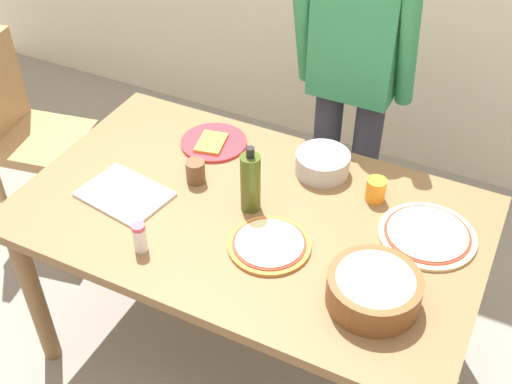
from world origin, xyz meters
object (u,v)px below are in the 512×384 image
object	(u,v)px
plate_with_slice	(213,142)
pizza_raw_on_board	(427,235)
cutting_board_white	(125,194)
chair_wooden_left	(25,127)
person_cook	(354,73)
mixing_bowl_steel	(322,163)
cup_small_brown	(196,172)
pizza_cooked_on_tray	(269,244)
popcorn_bowl	(374,287)
dining_table	(250,230)
cup_orange	(376,190)
salt_shaker	(140,237)
olive_oil_bottle	(250,182)

from	to	relation	value
plate_with_slice	pizza_raw_on_board	bearing A→B (deg)	-9.18
cutting_board_white	chair_wooden_left	bearing A→B (deg)	155.65
person_cook	plate_with_slice	distance (m)	0.64
mixing_bowl_steel	cup_small_brown	size ratio (longest dim) A/B	2.35
chair_wooden_left	cutting_board_white	size ratio (longest dim) A/B	3.17
chair_wooden_left	cup_small_brown	world-z (taller)	chair_wooden_left
pizza_cooked_on_tray	popcorn_bowl	distance (m)	0.38
pizza_raw_on_board	plate_with_slice	size ratio (longest dim) A/B	1.24
dining_table	cup_orange	xyz separation A→B (m)	(0.37, 0.25, 0.13)
popcorn_bowl	cup_orange	distance (m)	0.47
popcorn_bowl	cup_small_brown	distance (m)	0.80
chair_wooden_left	plate_with_slice	xyz separation A→B (m)	(1.01, 0.01, 0.23)
pizza_cooked_on_tray	salt_shaker	world-z (taller)	salt_shaker
plate_with_slice	dining_table	bearing A→B (deg)	-43.59
chair_wooden_left	cutting_board_white	distance (m)	1.00
pizza_cooked_on_tray	cup_orange	xyz separation A→B (m)	(0.23, 0.38, 0.03)
chair_wooden_left	person_cook	bearing A→B (deg)	18.70
mixing_bowl_steel	cup_orange	xyz separation A→B (m)	(0.22, -0.06, 0.00)
pizza_raw_on_board	pizza_cooked_on_tray	xyz separation A→B (m)	(-0.45, -0.27, 0.00)
pizza_raw_on_board	salt_shaker	xyz separation A→B (m)	(-0.81, -0.47, 0.04)
pizza_cooked_on_tray	plate_with_slice	size ratio (longest dim) A/B	1.05
pizza_cooked_on_tray	olive_oil_bottle	bearing A→B (deg)	134.09
olive_oil_bottle	pizza_raw_on_board	bearing A→B (deg)	12.14
plate_with_slice	salt_shaker	distance (m)	0.62
cup_small_brown	cutting_board_white	xyz separation A→B (m)	(-0.18, -0.19, -0.04)
person_cook	pizza_cooked_on_tray	size ratio (longest dim) A/B	5.92
pizza_raw_on_board	cutting_board_white	size ratio (longest dim) A/B	1.08
popcorn_bowl	salt_shaker	xyz separation A→B (m)	(-0.74, -0.12, -0.01)
plate_with_slice	cup_small_brown	size ratio (longest dim) A/B	3.06
plate_with_slice	olive_oil_bottle	bearing A→B (deg)	-42.04
popcorn_bowl	mixing_bowl_steel	xyz separation A→B (m)	(-0.37, 0.51, -0.02)
chair_wooden_left	olive_oil_bottle	world-z (taller)	olive_oil_bottle
plate_with_slice	cup_small_brown	xyz separation A→B (m)	(0.06, -0.23, 0.03)
dining_table	pizza_raw_on_board	bearing A→B (deg)	14.24
dining_table	plate_with_slice	world-z (taller)	plate_with_slice
chair_wooden_left	pizza_raw_on_board	distance (m)	1.92
plate_with_slice	cutting_board_white	world-z (taller)	plate_with_slice
olive_oil_bottle	mixing_bowl_steel	bearing A→B (deg)	63.59
cup_small_brown	salt_shaker	xyz separation A→B (m)	(0.02, -0.38, 0.01)
chair_wooden_left	olive_oil_bottle	size ratio (longest dim) A/B	3.71
salt_shaker	person_cook	bearing A→B (deg)	73.34
popcorn_bowl	mixing_bowl_steel	size ratio (longest dim) A/B	1.40
pizza_raw_on_board	salt_shaker	size ratio (longest dim) A/B	3.05
plate_with_slice	pizza_cooked_on_tray	bearing A→B (deg)	-43.33
pizza_raw_on_board	mixing_bowl_steel	distance (m)	0.47
dining_table	person_cook	xyz separation A→B (m)	(0.09, 0.76, 0.27)
person_cook	pizza_cooked_on_tray	bearing A→B (deg)	-87.19
dining_table	pizza_raw_on_board	world-z (taller)	pizza_raw_on_board
cup_orange	salt_shaker	distance (m)	0.83
dining_table	chair_wooden_left	distance (m)	1.36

